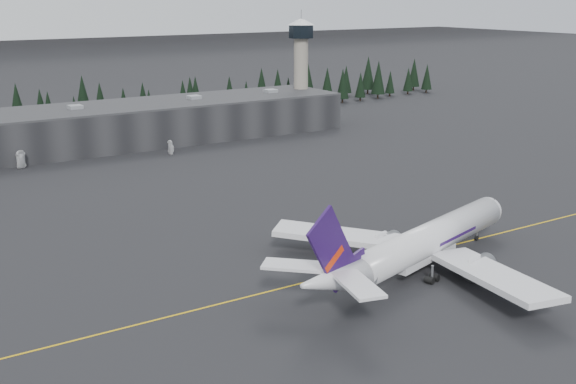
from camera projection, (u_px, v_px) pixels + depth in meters
ground at (349, 266)px, 127.72m from camera, size 1400.00×1400.00×0.00m
taxiline at (356, 270)px, 126.09m from camera, size 400.00×0.40×0.02m
terminal at (108, 126)px, 227.46m from camera, size 160.00×30.00×12.60m
control_tower at (301, 59)px, 264.41m from camera, size 10.00×10.00×37.70m
treeline at (73, 107)px, 257.16m from camera, size 360.00×20.00×15.00m
jet_main at (415, 246)px, 122.88m from camera, size 58.90×53.39×17.71m
gse_vehicle_a at (21, 166)px, 198.79m from camera, size 3.81×5.67×1.44m
gse_vehicle_b at (171, 152)px, 216.01m from camera, size 4.52×1.93×1.52m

